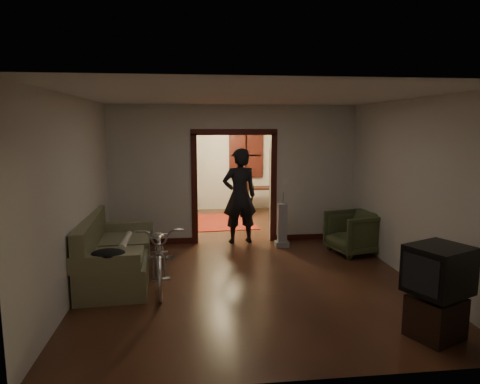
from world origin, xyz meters
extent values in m
cube|color=#341A10|center=(0.00, 0.00, 0.00)|extent=(5.00, 8.50, 0.01)
cube|color=white|center=(0.00, 0.00, 2.80)|extent=(5.00, 8.50, 0.01)
cube|color=beige|center=(0.00, 4.25, 1.40)|extent=(5.00, 0.02, 2.80)
cube|color=beige|center=(-2.50, 0.00, 1.40)|extent=(0.02, 8.50, 2.80)
cube|color=beige|center=(2.50, 0.00, 1.40)|extent=(0.02, 8.50, 2.80)
cube|color=beige|center=(0.00, 0.75, 1.40)|extent=(5.00, 0.14, 2.80)
cube|color=#34100B|center=(0.00, 0.75, 1.10)|extent=(1.74, 0.20, 2.32)
cube|color=black|center=(0.70, 4.21, 1.55)|extent=(0.98, 0.06, 1.28)
sphere|color=#FFE0A5|center=(0.00, 2.50, 2.35)|extent=(0.24, 0.24, 0.24)
cube|color=silver|center=(1.05, 0.68, 1.25)|extent=(0.08, 0.01, 0.12)
cube|color=#5E6040|center=(-2.06, -1.24, 0.49)|extent=(1.10, 2.20, 0.99)
cylinder|color=beige|center=(-1.96, -0.94, 0.53)|extent=(0.11, 0.88, 0.11)
ellipsoid|color=black|center=(-2.01, -2.15, 0.68)|extent=(0.45, 0.34, 0.13)
imported|color=silver|center=(-1.36, -1.60, 0.49)|extent=(0.80, 1.92, 0.99)
imported|color=#3E4929|center=(2.15, -0.36, 0.39)|extent=(1.04, 1.02, 0.79)
cube|color=black|center=(1.84, -3.60, 0.24)|extent=(0.68, 0.65, 0.48)
cube|color=black|center=(1.84, -3.60, 0.80)|extent=(0.79, 0.76, 0.53)
cube|color=gray|center=(0.90, 0.23, 0.44)|extent=(0.31, 0.27, 0.87)
imported|color=black|center=(0.10, 0.65, 0.97)|extent=(0.77, 0.57, 1.94)
cube|color=maroon|center=(-0.10, 2.59, 0.01)|extent=(1.62, 2.05, 0.01)
cube|color=#26321E|center=(-1.32, 3.80, 0.90)|extent=(0.98, 0.68, 1.80)
sphere|color=#1E5972|center=(-1.32, 3.80, 1.94)|extent=(0.28, 0.28, 0.28)
cube|color=black|center=(1.02, 3.64, 0.35)|extent=(0.98, 0.60, 0.70)
cube|color=black|center=(0.42, 3.27, 0.46)|extent=(0.47, 0.47, 0.93)
camera|label=1|loc=(-0.89, -7.87, 2.38)|focal=32.00mm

